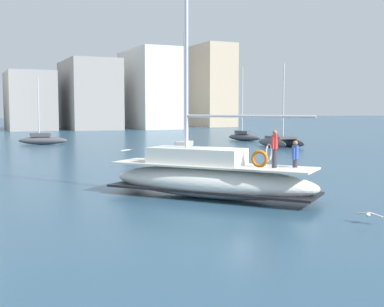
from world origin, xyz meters
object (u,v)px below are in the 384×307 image
at_px(moored_sloop_far, 244,136).
at_px(moored_cutter_left, 281,141).
at_px(moored_sloop_near, 43,139).
at_px(moored_catamaran, 183,150).
at_px(seagull, 369,214).
at_px(main_sailboat, 209,177).

distance_m(moored_sloop_far, moored_cutter_left, 10.46).
distance_m(moored_sloop_near, moored_cutter_left, 25.70).
bearing_deg(moored_sloop_near, moored_catamaran, -68.80).
bearing_deg(moored_cutter_left, moored_sloop_far, 80.51).
distance_m(moored_sloop_near, moored_sloop_far, 23.61).
bearing_deg(moored_sloop_far, moored_catamaran, -132.58).
height_order(moored_cutter_left, seagull, moored_cutter_left).
bearing_deg(moored_cutter_left, moored_sloop_near, 147.24).
height_order(main_sailboat, seagull, main_sailboat).
distance_m(moored_cutter_left, seagull, 34.97).
bearing_deg(moored_cutter_left, main_sailboat, -130.18).
xyz_separation_m(main_sailboat, moored_catamaran, (6.19, 17.09, -0.27)).
bearing_deg(seagull, moored_sloop_far, 65.05).
distance_m(moored_sloop_far, seagull, 44.94).
relative_size(moored_catamaran, seagull, 10.93).
relative_size(moored_sloop_far, moored_catamaran, 0.91).
height_order(main_sailboat, moored_cutter_left, main_sailboat).
xyz_separation_m(main_sailboat, seagull, (2.66, -6.86, -0.57)).
distance_m(moored_catamaran, moored_cutter_left, 15.16).
xyz_separation_m(moored_sloop_near, moored_catamaran, (7.91, -20.38, 0.07)).
relative_size(moored_sloop_near, seagull, 8.11).
distance_m(main_sailboat, moored_cutter_left, 30.84).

